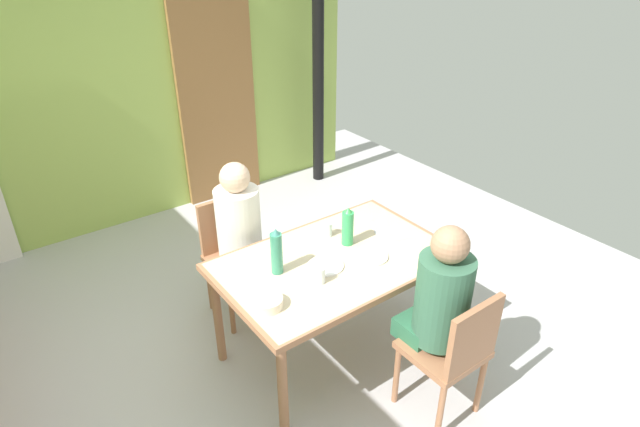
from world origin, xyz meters
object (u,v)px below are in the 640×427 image
chair_near_diner (454,350)px  chair_far_diner (233,251)px  person_far_diner (240,224)px  serving_bowl_center (267,302)px  dining_table (334,269)px  water_bottle_green_far (277,252)px  water_bottle_green_near (348,227)px  person_near_diner (441,297)px

chair_near_diner → chair_far_diner: (-0.49, 1.61, 0.00)m
person_far_diner → serving_bowl_center: 0.86m
dining_table → water_bottle_green_far: water_bottle_green_far is taller
dining_table → water_bottle_green_far: bearing=165.4°
dining_table → water_bottle_green_far: size_ratio=4.83×
dining_table → chair_near_diner: chair_near_diner is taller
dining_table → water_bottle_green_near: 0.28m
person_far_diner → serving_bowl_center: bearing=71.0°
chair_far_diner → person_near_diner: person_near_diner is taller
water_bottle_green_near → chair_near_diner: bearing=-87.8°
chair_far_diner → water_bottle_green_far: (-0.06, -0.71, 0.39)m
dining_table → person_near_diner: 0.71m
person_near_diner → water_bottle_green_near: person_near_diner is taller
person_near_diner → water_bottle_green_far: bearing=126.4°
chair_far_diner → water_bottle_green_far: bearing=84.8°
dining_table → person_near_diner: size_ratio=1.84×
serving_bowl_center → chair_far_diner: bearing=73.5°
chair_near_diner → serving_bowl_center: 1.05m
chair_near_diner → chair_far_diner: 1.68m
water_bottle_green_near → water_bottle_green_far: size_ratio=0.89×
chair_near_diner → serving_bowl_center: bearing=139.7°
water_bottle_green_near → person_far_diner: bearing=128.6°
person_near_diner → person_far_diner: 1.42m
dining_table → water_bottle_green_near: size_ratio=5.41×
person_far_diner → water_bottle_green_far: person_far_diner is taller
chair_far_diner → serving_bowl_center: bearing=73.5°
chair_near_diner → chair_far_diner: bearing=107.1°
dining_table → chair_near_diner: (0.21, -0.80, -0.18)m
dining_table → chair_near_diner: size_ratio=1.63×
chair_near_diner → water_bottle_green_near: size_ratio=3.32×
serving_bowl_center → water_bottle_green_far: bearing=47.7°
dining_table → water_bottle_green_near: (0.17, 0.09, 0.20)m
person_near_diner → water_bottle_green_far: (-0.56, 0.76, 0.10)m
chair_near_diner → serving_bowl_center: chair_near_diner is taller
chair_near_diner → water_bottle_green_far: (-0.56, 0.89, 0.39)m
water_bottle_green_far → person_near_diner: bearing=-53.6°
chair_near_diner → person_near_diner: person_near_diner is taller
chair_far_diner → dining_table: bearing=109.7°
serving_bowl_center → chair_near_diner: bearing=-40.3°
dining_table → water_bottle_green_near: bearing=27.5°
dining_table → serving_bowl_center: bearing=-165.6°
water_bottle_green_far → serving_bowl_center: water_bottle_green_far is taller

